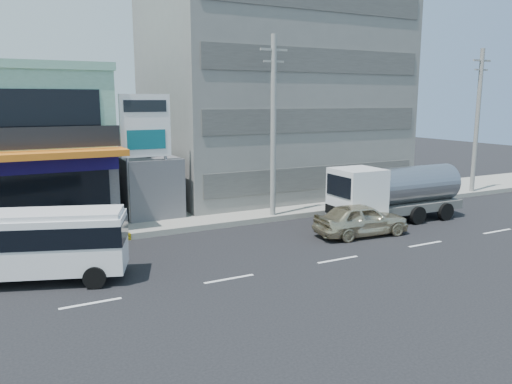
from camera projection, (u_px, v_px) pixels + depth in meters
ground at (229, 279)px, 18.67m from camera, size 120.00×120.00×0.00m
sidewalk at (240, 212)px, 29.20m from camera, size 70.00×5.00×0.30m
concrete_building at (270, 94)px, 35.01m from camera, size 16.00×12.00×14.00m
gap_structure at (144, 185)px, 28.84m from camera, size 3.00×6.00×3.50m
satellite_dish at (147, 155)px, 27.63m from camera, size 1.50×1.50×0.15m
billboard at (146, 133)px, 25.59m from camera, size 2.60×0.18×6.90m
utility_pole_near at (273, 127)px, 26.90m from camera, size 1.60×0.30×10.00m
utility_pole_far at (477, 121)px, 34.12m from camera, size 1.60×0.30×10.00m
minibus at (36, 240)px, 18.11m from camera, size 6.64×3.99×2.65m
sedan at (361, 219)px, 24.56m from camera, size 4.91×2.28×1.63m
tanker_truck at (392, 192)px, 27.24m from camera, size 7.86×2.66×3.08m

